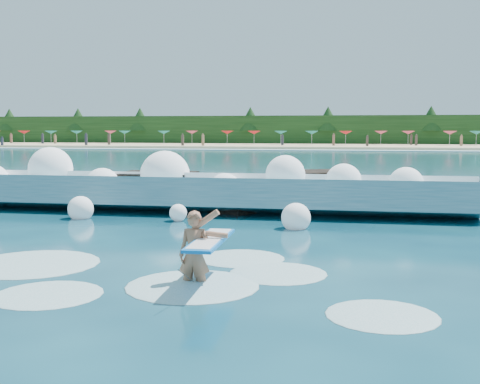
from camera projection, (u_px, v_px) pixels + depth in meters
The scene contains 11 objects.
ground at pixel (160, 251), 13.92m from camera, with size 200.00×200.00×0.00m, color #082E42.
beach at pixel (324, 146), 90.11m from camera, with size 140.00×20.00×0.40m, color tan.
wet_band at pixel (320, 150), 79.38m from camera, with size 140.00×5.00×0.08m, color silver.
treeline at pixel (327, 131), 99.64m from camera, with size 140.00×4.00×5.00m, color black.
breaking_wave at pixel (190, 194), 20.81m from camera, with size 18.93×2.91×1.63m.
rock_cluster at pixel (227, 194), 21.56m from camera, with size 8.43×3.66×1.57m.
surfer_with_board at pixel (198, 252), 10.90m from camera, with size 0.86×2.82×1.62m.
wave_spray at pixel (167, 180), 20.78m from camera, with size 15.61×4.82×2.27m.
surf_foam at pixel (146, 275), 11.61m from camera, with size 9.33×5.42×0.14m.
beach_umbrellas at pixel (329, 133), 91.73m from camera, with size 112.76×6.81×0.50m.
beachgoers at pixel (300, 140), 88.56m from camera, with size 106.42×14.07×1.93m.
Camera 1 is at (4.36, -13.11, 2.82)m, focal length 45.00 mm.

